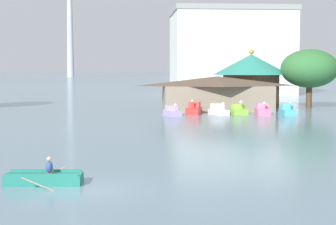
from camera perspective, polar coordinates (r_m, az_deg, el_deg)
The scene contains 12 objects.
ground_plane at distance 23.55m, azimuth -8.59°, elevation -8.19°, with size 2000.00×2000.00×0.00m, color slate.
rowboat_with_rower at distance 25.25m, azimuth -12.93°, elevation -6.76°, with size 3.51×2.80×1.35m.
pedal_boat_lavender at distance 60.08m, azimuth 0.43°, elevation 0.09°, with size 1.96×3.10×1.43m.
pedal_boat_red at distance 62.14m, azimuth 2.75°, elevation 0.33°, with size 2.16×2.75×1.72m.
pedal_boat_white at distance 61.61m, azimuth 5.33°, elevation 0.23°, with size 2.12×3.14×1.51m.
pedal_boat_lime at distance 62.34m, azimuth 7.43°, elevation 0.24°, with size 1.83×2.38×1.64m.
pedal_boat_pink at distance 61.88m, azimuth 9.92°, elevation 0.24°, with size 1.58×2.64×1.58m.
pedal_boat_cyan at distance 62.37m, azimuth 12.44°, elevation 0.20°, with size 1.35×2.61×1.59m.
boathouse at distance 67.94m, azimuth 5.19°, elevation 2.11°, with size 14.42×7.01×4.28m.
green_roof_pavilion at distance 76.54m, azimuth 8.75°, elevation 3.81°, with size 10.70×10.70×7.93m.
shoreline_tree_right at distance 74.33m, azimuth 14.68°, elevation 4.49°, with size 7.59×7.59×7.79m.
background_building_block at distance 113.50m, azimuth 6.54°, elevation 6.40°, with size 24.07×18.55×17.50m.
Camera 1 is at (1.77, -22.90, 5.20)m, focal length 57.87 mm.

